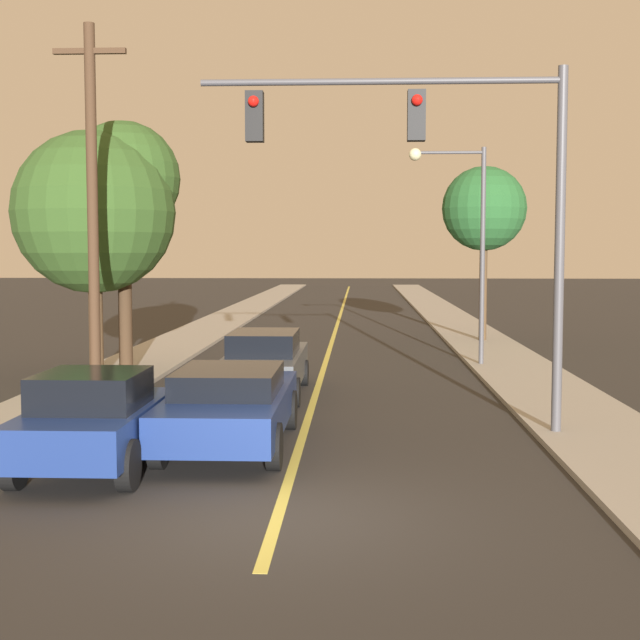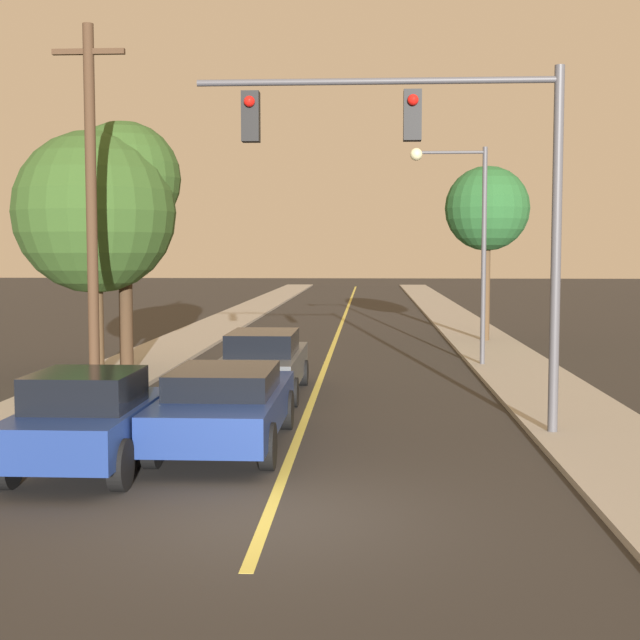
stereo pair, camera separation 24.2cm
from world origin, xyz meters
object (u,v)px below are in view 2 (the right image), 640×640
(car_near_lane_front, at_px, (226,404))
(car_near_lane_second, at_px, (264,362))
(utility_pole_left, at_px, (91,206))
(tree_left_near, at_px, (94,213))
(car_outer_lane_front, at_px, (89,419))
(tree_right_near, at_px, (487,209))
(traffic_signal_mast, at_px, (439,168))
(streetlamp_right, at_px, (464,222))
(tree_left_far, at_px, (124,181))

(car_near_lane_front, relative_size, car_near_lane_second, 1.02)
(utility_pole_left, bearing_deg, tree_left_near, 106.42)
(car_outer_lane_front, distance_m, tree_right_near, 21.77)
(traffic_signal_mast, bearing_deg, streetlamp_right, 81.38)
(car_near_lane_front, xyz_separation_m, tree_right_near, (6.76, 17.85, 4.16))
(traffic_signal_mast, xyz_separation_m, tree_left_near, (-8.43, 6.79, -0.48))
(car_near_lane_front, bearing_deg, streetlamp_right, 64.52)
(traffic_signal_mast, bearing_deg, tree_left_far, 136.72)
(traffic_signal_mast, height_order, tree_left_near, traffic_signal_mast)
(tree_left_near, bearing_deg, traffic_signal_mast, -38.84)
(traffic_signal_mast, height_order, tree_left_far, tree_left_far)
(car_near_lane_second, height_order, car_outer_lane_front, car_outer_lane_front)
(tree_left_far, xyz_separation_m, tree_right_near, (10.83, 9.38, -0.35))
(streetlamp_right, relative_size, tree_left_near, 0.98)
(car_outer_lane_front, xyz_separation_m, streetlamp_right, (7.06, 12.61, 3.44))
(traffic_signal_mast, xyz_separation_m, utility_pole_left, (-7.37, 3.19, -0.50))
(utility_pole_left, distance_m, tree_left_near, 3.75)
(traffic_signal_mast, bearing_deg, car_near_lane_second, 129.87)
(tree_left_far, height_order, tree_right_near, tree_left_far)
(tree_right_near, bearing_deg, tree_left_near, -139.13)
(car_outer_lane_front, xyz_separation_m, tree_left_far, (-2.21, 10.18, 4.46))
(car_near_lane_second, xyz_separation_m, car_outer_lane_front, (-1.87, -7.29, 0.02))
(tree_left_far, bearing_deg, car_near_lane_front, -64.32)
(car_near_lane_second, xyz_separation_m, tree_left_far, (-4.07, 2.89, 4.48))
(streetlamp_right, bearing_deg, tree_left_far, -165.30)
(utility_pole_left, distance_m, tree_left_far, 4.26)
(car_outer_lane_front, relative_size, tree_right_near, 0.60)
(car_near_lane_front, distance_m, tree_left_near, 9.91)
(car_near_lane_second, bearing_deg, car_outer_lane_front, -104.35)
(utility_pole_left, bearing_deg, car_outer_lane_front, -73.49)
(car_near_lane_second, relative_size, tree_left_far, 0.75)
(streetlamp_right, height_order, tree_right_near, tree_right_near)
(car_near_lane_front, bearing_deg, traffic_signal_mast, 17.00)
(car_near_lane_front, relative_size, traffic_signal_mast, 0.78)
(utility_pole_left, height_order, tree_left_near, utility_pole_left)
(traffic_signal_mast, distance_m, streetlamp_right, 9.90)
(car_near_lane_second, xyz_separation_m, utility_pole_left, (-3.65, -1.26, 3.60))
(car_near_lane_second, distance_m, streetlamp_right, 8.20)
(car_outer_lane_front, distance_m, utility_pole_left, 7.24)
(car_near_lane_front, xyz_separation_m, traffic_signal_mast, (3.72, 1.14, 4.12))
(car_near_lane_front, height_order, tree_right_near, tree_right_near)
(car_near_lane_front, bearing_deg, car_outer_lane_front, -137.54)
(car_outer_lane_front, bearing_deg, traffic_signal_mast, 27.00)
(traffic_signal_mast, xyz_separation_m, tree_left_far, (-7.79, 7.33, 0.38))
(car_near_lane_second, height_order, tree_left_far, tree_left_far)
(streetlamp_right, height_order, tree_left_near, tree_left_near)
(tree_left_near, relative_size, tree_right_near, 1.01)
(utility_pole_left, relative_size, tree_left_far, 1.22)
(car_outer_lane_front, relative_size, traffic_signal_mast, 0.59)
(car_near_lane_front, xyz_separation_m, tree_left_near, (-4.71, 7.92, 3.64))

